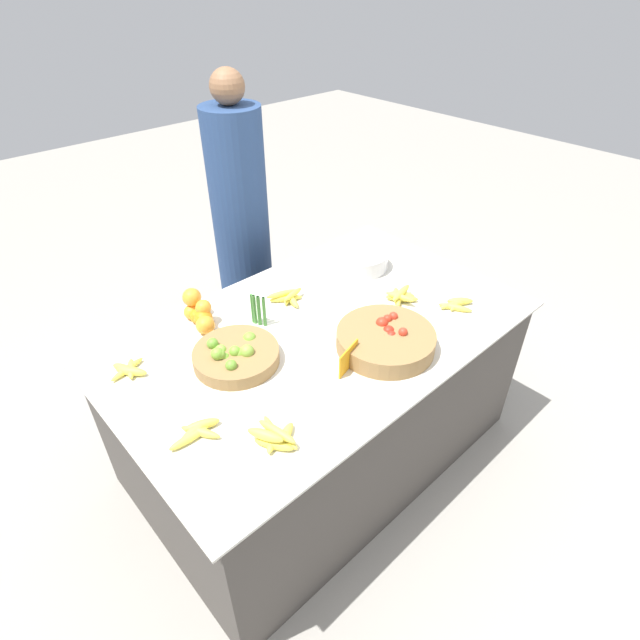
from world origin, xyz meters
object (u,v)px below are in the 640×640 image
lime_bowl (236,355)px  vendor_person (243,239)px  tomato_basket (386,339)px  price_sign (348,359)px  metal_bowl (360,260)px

lime_bowl → vendor_person: size_ratio=0.20×
tomato_basket → price_sign: tomato_basket is taller
metal_bowl → vendor_person: size_ratio=0.17×
metal_bowl → price_sign: price_sign is taller
metal_bowl → vendor_person: 0.73m
vendor_person → price_sign: bearing=-106.3°
lime_bowl → tomato_basket: bearing=-34.0°
price_sign → vendor_person: size_ratio=0.08×
lime_bowl → metal_bowl: size_ratio=1.20×
tomato_basket → metal_bowl: bearing=52.8°
tomato_basket → vendor_person: bearing=83.2°
tomato_basket → metal_bowl: tomato_basket is taller
lime_bowl → metal_bowl: lime_bowl is taller
price_sign → vendor_person: 1.24m
tomato_basket → vendor_person: size_ratio=0.24×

